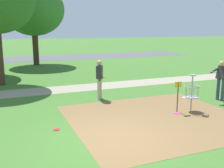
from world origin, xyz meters
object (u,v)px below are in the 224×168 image
at_px(player_foreground_watching, 100,77).
at_px(frisbee_far_left, 185,98).
at_px(player_throwing, 221,78).
at_px(tree_near_left, 33,10).
at_px(frisbee_far_right, 177,113).
at_px(frisbee_by_tee, 56,129).
at_px(disc_golf_basket, 190,92).

distance_m(player_foreground_watching, frisbee_far_left, 3.94).
height_order(player_foreground_watching, player_throwing, same).
relative_size(frisbee_far_left, tree_near_left, 0.04).
bearing_deg(player_throwing, player_foreground_watching, 155.37).
xyz_separation_m(player_throwing, tree_near_left, (-5.92, 14.90, 3.59)).
bearing_deg(frisbee_far_right, tree_near_left, 101.13).
xyz_separation_m(player_throwing, frisbee_far_right, (-2.82, -0.85, -0.98)).
bearing_deg(frisbee_far_right, frisbee_far_left, 45.66).
distance_m(frisbee_by_tee, tree_near_left, 16.39).
height_order(player_foreground_watching, frisbee_far_right, player_foreground_watching).
bearing_deg(frisbee_far_left, player_throwing, -37.71).
bearing_deg(player_foreground_watching, frisbee_far_left, -19.77).
bearing_deg(player_foreground_watching, disc_golf_basket, -49.75).
height_order(player_throwing, frisbee_far_left, player_throwing).
height_order(disc_golf_basket, player_throwing, player_throwing).
distance_m(player_throwing, frisbee_by_tee, 7.31).
distance_m(player_throwing, tree_near_left, 16.43).
bearing_deg(frisbee_by_tee, frisbee_far_right, -0.80).
bearing_deg(tree_near_left, frisbee_by_tee, -94.69).
bearing_deg(tree_near_left, frisbee_far_right, -78.87).
relative_size(frisbee_far_left, frisbee_far_right, 1.14).
relative_size(player_foreground_watching, player_throwing, 1.00).
distance_m(player_throwing, frisbee_far_left, 1.73).
height_order(frisbee_far_left, frisbee_far_right, same).
bearing_deg(disc_golf_basket, player_foreground_watching, 130.25).
bearing_deg(frisbee_by_tee, disc_golf_basket, -0.08).
height_order(disc_golf_basket, frisbee_far_right, disc_golf_basket).
xyz_separation_m(disc_golf_basket, player_throwing, (2.23, 0.79, 0.23)).
bearing_deg(frisbee_far_right, player_throwing, 16.73).
height_order(disc_golf_basket, tree_near_left, tree_near_left).
bearing_deg(player_throwing, tree_near_left, 111.65).
relative_size(player_throwing, frisbee_far_right, 7.76).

